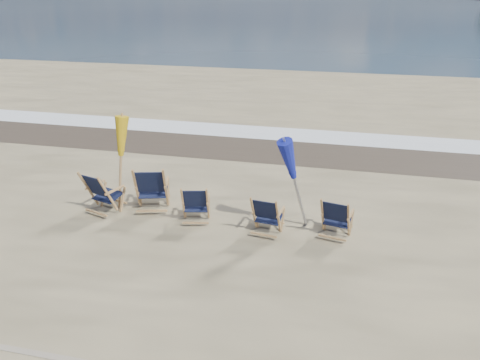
{
  "coord_description": "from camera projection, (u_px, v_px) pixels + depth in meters",
  "views": [
    {
      "loc": [
        1.94,
        -6.36,
        4.67
      ],
      "look_at": [
        0.0,
        2.2,
        0.9
      ],
      "focal_mm": 35.0,
      "sensor_mm": 36.0,
      "label": 1
    }
  ],
  "objects": [
    {
      "name": "umbrella_blue",
      "position": [
        299.0,
        157.0,
        8.82
      ],
      "size": [
        0.3,
        0.3,
        2.12
      ],
      "color": "#A5A5AD",
      "rests_on": "ground"
    },
    {
      "name": "beach_chair_1",
      "position": [
        166.0,
        189.0,
        9.96
      ],
      "size": [
        0.89,
        0.95,
        1.11
      ],
      "primitive_type": null,
      "rotation": [
        0.0,
        0.0,
        3.41
      ],
      "color": "black",
      "rests_on": "ground"
    },
    {
      "name": "umbrella_yellow",
      "position": [
        118.0,
        142.0,
        9.93
      ],
      "size": [
        0.3,
        0.3,
        2.02
      ],
      "color": "#AD814D",
      "rests_on": "ground"
    },
    {
      "name": "beach_chair_2",
      "position": [
        208.0,
        205.0,
        9.51
      ],
      "size": [
        0.7,
        0.75,
        0.89
      ],
      "primitive_type": null,
      "rotation": [
        0.0,
        0.0,
        3.36
      ],
      "color": "black",
      "rests_on": "ground"
    },
    {
      "name": "beach_chair_4",
      "position": [
        348.0,
        221.0,
        8.85
      ],
      "size": [
        0.7,
        0.76,
        0.91
      ],
      "primitive_type": null,
      "rotation": [
        0.0,
        0.0,
        2.94
      ],
      "color": "black",
      "rests_on": "ground"
    },
    {
      "name": "beach_chair_3",
      "position": [
        278.0,
        218.0,
        8.98
      ],
      "size": [
        0.65,
        0.71,
        0.89
      ],
      "primitive_type": null,
      "rotation": [
        0.0,
        0.0,
        3.01
      ],
      "color": "black",
      "rests_on": "ground"
    },
    {
      "name": "beach_chair_0",
      "position": [
        108.0,
        196.0,
        9.76
      ],
      "size": [
        0.83,
        0.88,
        1.01
      ],
      "primitive_type": null,
      "rotation": [
        0.0,
        0.0,
        2.85
      ],
      "color": "black",
      "rests_on": "ground"
    },
    {
      "name": "surf_foam",
      "position": [
        281.0,
        134.0,
        15.37
      ],
      "size": [
        200.0,
        1.4,
        0.01
      ],
      "primitive_type": "cube",
      "color": "silver",
      "rests_on": "ground"
    },
    {
      "name": "wet_sand_strip",
      "position": [
        274.0,
        149.0,
        14.03
      ],
      "size": [
        200.0,
        2.6,
        0.0
      ],
      "primitive_type": "cube",
      "color": "#42362A",
      "rests_on": "ground"
    }
  ]
}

